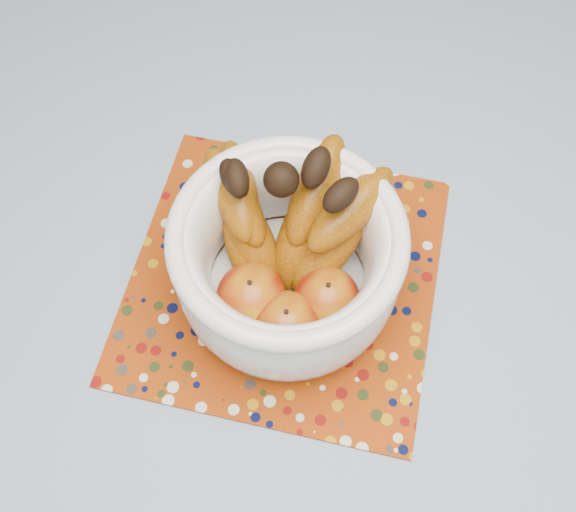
# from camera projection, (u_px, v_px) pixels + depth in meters

# --- Properties ---
(table) EXTENTS (1.20, 1.20, 0.75)m
(table) POSITION_uv_depth(u_px,v_px,m) (355.00, 388.00, 0.82)
(table) COLOR brown
(table) RESTS_ON ground
(tablecloth) EXTENTS (1.32, 1.32, 0.01)m
(tablecloth) POSITION_uv_depth(u_px,v_px,m) (362.00, 367.00, 0.75)
(tablecloth) COLOR slate
(tablecloth) RESTS_ON table
(placemat) EXTENTS (0.39, 0.39, 0.00)m
(placemat) POSITION_uv_depth(u_px,v_px,m) (284.00, 278.00, 0.79)
(placemat) COLOR #8E3007
(placemat) RESTS_ON tablecloth
(fruit_bowl) EXTENTS (0.29, 0.27, 0.19)m
(fruit_bowl) POSITION_uv_depth(u_px,v_px,m) (286.00, 247.00, 0.71)
(fruit_bowl) COLOR white
(fruit_bowl) RESTS_ON placemat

